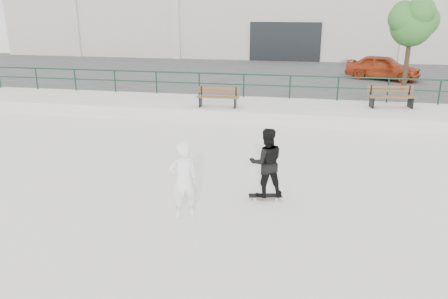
% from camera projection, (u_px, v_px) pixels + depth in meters
% --- Properties ---
extents(ground, '(120.00, 120.00, 0.00)m').
position_uv_depth(ground, '(215.00, 225.00, 9.12)').
color(ground, silver).
rests_on(ground, ground).
extents(ledge, '(30.00, 3.00, 0.50)m').
position_uv_depth(ledge, '(263.00, 110.00, 17.89)').
color(ledge, silver).
rests_on(ledge, ground).
extents(parking_strip, '(60.00, 14.00, 0.50)m').
position_uv_depth(parking_strip, '(278.00, 78.00, 25.81)').
color(parking_strip, '#393939').
rests_on(parking_strip, ground).
extents(railing, '(28.00, 0.06, 1.03)m').
position_uv_depth(railing, '(267.00, 81.00, 18.79)').
color(railing, '#133522').
rests_on(railing, ledge).
extents(commercial_building, '(44.20, 16.33, 8.00)m').
position_uv_depth(commercial_building, '(292.00, 2.00, 37.47)').
color(commercial_building, '#ADA99C').
rests_on(commercial_building, ground).
extents(bench_left, '(1.70, 0.57, 0.77)m').
position_uv_depth(bench_left, '(218.00, 97.00, 17.30)').
color(bench_left, brown).
rests_on(bench_left, ledge).
extents(bench_right, '(1.88, 0.81, 0.84)m').
position_uv_depth(bench_right, '(391.00, 97.00, 17.18)').
color(bench_right, brown).
rests_on(bench_right, ledge).
extents(tree, '(2.37, 2.11, 4.22)m').
position_uv_depth(tree, '(413.00, 21.00, 19.90)').
color(tree, '#453222').
rests_on(tree, parking_strip).
extents(red_car, '(4.13, 2.87, 1.31)m').
position_uv_depth(red_car, '(383.00, 67.00, 23.47)').
color(red_car, '#9A3013').
rests_on(red_car, parking_strip).
extents(skateboard, '(0.80, 0.35, 0.09)m').
position_uv_depth(skateboard, '(265.00, 196.00, 10.33)').
color(skateboard, black).
rests_on(skateboard, ground).
extents(standing_skater, '(0.94, 0.82, 1.64)m').
position_uv_depth(standing_skater, '(266.00, 163.00, 10.07)').
color(standing_skater, black).
rests_on(standing_skater, skateboard).
extents(seated_skater, '(0.74, 0.66, 1.71)m').
position_uv_depth(seated_skater, '(183.00, 181.00, 9.20)').
color(seated_skater, white).
rests_on(seated_skater, ground).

